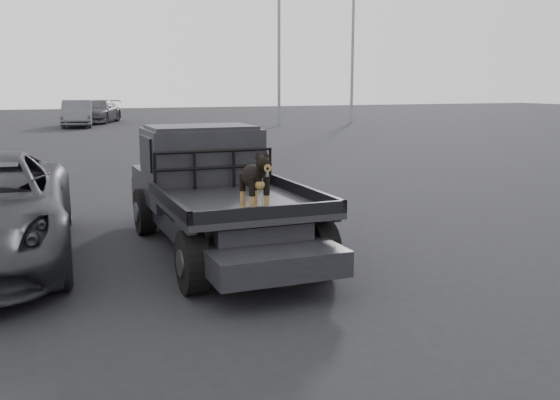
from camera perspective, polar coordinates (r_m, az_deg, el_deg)
name	(u,v)px	position (r m, az deg, el deg)	size (l,w,h in m)	color
ground	(229,282)	(7.91, -4.70, -7.44)	(120.00, 120.00, 0.00)	black
flatbed_ute	(219,221)	(9.20, -5.58, -1.92)	(2.00, 5.40, 0.92)	black
ute_cab	(201,153)	(9.96, -7.21, 4.25)	(1.72, 1.30, 0.88)	black
headache_rack	(215,170)	(9.26, -6.01, 2.78)	(1.80, 0.08, 0.55)	black
dog	(254,182)	(7.46, -2.38, 1.69)	(0.32, 0.60, 0.74)	black
distant_car_a	(77,114)	(38.41, -18.06, 7.52)	(1.62, 4.66, 1.54)	#48484C
distant_car_b	(98,111)	(42.17, -16.28, 7.78)	(2.02, 4.98, 1.44)	#444348
floodlight_mid	(279,1)	(37.91, -0.10, 17.70)	(1.08, 0.28, 13.15)	slate
floodlight_far	(353,6)	(40.48, 6.74, 17.23)	(1.08, 0.28, 13.23)	slate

